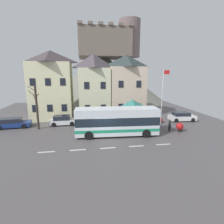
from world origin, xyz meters
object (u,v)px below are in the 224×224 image
Objects in this scene: hilltop_castle at (104,74)px; pedestrian_01 at (157,123)px; parked_car_02 at (13,123)px; bare_tree_00 at (37,107)px; transit_bus at (117,122)px; bus_shelter at (132,104)px; townhouse_02 at (126,86)px; parked_car_01 at (182,117)px; public_bench at (140,118)px; pedestrian_00 at (170,124)px; harbour_buoy at (180,127)px; parked_car_00 at (63,120)px; townhouse_00 at (52,85)px; parked_car_03 at (147,118)px; flagpole at (163,94)px; townhouse_01 at (94,86)px.

hilltop_castle is 22.63× the size of pedestrian_01.
bare_tree_00 is at bearing -24.97° from parked_car_02.
bus_shelter reaches higher than transit_bus.
townhouse_02 is 2.51× the size of parked_car_01.
townhouse_02 is 21.09m from hilltop_castle.
public_bench is 15.44m from bare_tree_00.
hilltop_castle is 26.23m from public_bench.
pedestrian_00 is 1.74m from pedestrian_01.
townhouse_02 is 8.93× the size of harbour_buoy.
townhouse_00 is at bearing 111.11° from parked_car_00.
parked_car_00 is 12.01m from public_bench.
townhouse_02 is at bearing 105.74° from pedestrian_01.
public_bench is (14.13, -5.01, -5.11)m from townhouse_00.
bus_shelter is 0.78× the size of parked_car_02.
bus_shelter is 0.89× the size of parked_car_01.
transit_bus is 7.70m from parked_car_03.
transit_bus is at bearing -93.61° from hilltop_castle.
townhouse_02 reaches higher than transit_bus.
transit_bus is (-1.97, -31.23, -5.56)m from hilltop_castle.
hilltop_castle is 30.00m from bare_tree_00.
hilltop_castle is at bearing 114.28° from parked_car_01.
parked_car_00 is 15.16m from flagpole.
townhouse_02 is 2.84× the size of bus_shelter.
townhouse_01 is 21.49m from hilltop_castle.
pedestrian_00 is at bearing -18.75° from parked_car_02.
parked_car_00 is at bearing 171.88° from bus_shelter.
parked_car_01 is at bearing 16.63° from flagpole.
pedestrian_00 is (1.53, -4.43, 0.25)m from parked_car_03.
townhouse_02 is 10.61m from parked_car_01.
parked_car_02 is 0.60× the size of flagpole.
parked_car_00 is (2.12, -5.37, -4.91)m from townhouse_00.
public_bench is (-0.73, 1.01, -0.18)m from parked_car_03.
bare_tree_00 reaches higher than public_bench.
bus_shelter is 0.89× the size of parked_car_03.
hilltop_castle is 7.21× the size of parked_car_02.
parked_car_03 is at bearing -54.27° from public_bench.
public_bench is 0.22× the size of flagpole.
pedestrian_01 is at bearing -16.28° from parked_car_02.
harbour_buoy is (3.36, -6.04, 0.19)m from public_bench.
parked_car_01 is at bearing 45.53° from pedestrian_00.
hilltop_castle is at bearing 79.08° from townhouse_01.
parked_car_01 is 6.66m from public_bench.
parked_car_01 is (20.70, -6.06, -4.90)m from townhouse_00.
public_bench is at bearing -71.53° from townhouse_02.
townhouse_01 is 1.06× the size of transit_bus.
townhouse_02 is (5.66, 0.07, -0.04)m from townhouse_01.
pedestrian_00 is at bearing -42.81° from pedestrian_01.
parked_car_01 is at bearing 0.73° from parked_car_03.
parked_car_03 is 2.60× the size of pedestrian_00.
bus_shelter is at bearing -170.69° from parked_car_01.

